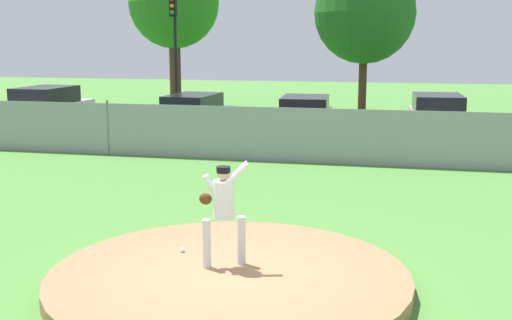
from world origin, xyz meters
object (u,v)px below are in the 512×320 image
(parked_car_burgundy, at_px, (305,118))
(parked_car_white, at_px, (46,110))
(parked_car_champagne, at_px, (437,120))
(parked_car_teal, at_px, (193,116))
(baseball, at_px, (183,250))
(pitcher_youth, at_px, (223,205))
(traffic_cone_orange, at_px, (103,119))
(traffic_light_near, at_px, (174,37))

(parked_car_burgundy, height_order, parked_car_white, parked_car_white)
(parked_car_burgundy, height_order, parked_car_champagne, parked_car_champagne)
(parked_car_champagne, bearing_deg, parked_car_burgundy, -179.49)
(parked_car_teal, bearing_deg, parked_car_champagne, 3.13)
(baseball, xyz_separation_m, parked_car_champagne, (4.57, 13.98, 0.55))
(pitcher_youth, distance_m, parked_car_white, 18.30)
(baseball, xyz_separation_m, traffic_cone_orange, (-8.96, 15.63, -0.01))
(parked_car_burgundy, distance_m, traffic_light_near, 8.12)
(parked_car_burgundy, xyz_separation_m, parked_car_teal, (-4.16, -0.44, 0.02))
(baseball, relative_size, traffic_light_near, 0.01)
(pitcher_youth, relative_size, traffic_light_near, 0.30)
(parked_car_burgundy, distance_m, traffic_cone_orange, 9.03)
(parked_car_white, bearing_deg, parked_car_champagne, 0.42)
(pitcher_youth, distance_m, traffic_light_near, 19.99)
(parked_car_white, bearing_deg, baseball, -52.78)
(pitcher_youth, height_order, traffic_cone_orange, pitcher_youth)
(parked_car_burgundy, bearing_deg, traffic_cone_orange, 169.23)
(parked_car_teal, xyz_separation_m, traffic_light_near, (-2.27, 4.46, 2.92))
(parked_car_burgundy, xyz_separation_m, parked_car_champagne, (4.67, 0.04, 0.07))
(parked_car_champagne, height_order, parked_car_teal, parked_car_champagne)
(baseball, relative_size, parked_car_teal, 0.02)
(baseball, bearing_deg, parked_car_burgundy, 90.42)
(parked_car_white, bearing_deg, pitcher_youth, -51.61)
(pitcher_youth, xyz_separation_m, parked_car_white, (-11.36, 14.34, -0.36))
(parked_car_burgundy, relative_size, traffic_cone_orange, 8.05)
(baseball, distance_m, parked_car_burgundy, 13.95)
(traffic_light_near, bearing_deg, parked_car_burgundy, -32.02)
(parked_car_teal, bearing_deg, traffic_light_near, 116.94)
(parked_car_white, bearing_deg, parked_car_teal, -3.39)
(parked_car_white, bearing_deg, traffic_light_near, 45.48)
(pitcher_youth, distance_m, parked_car_burgundy, 14.45)
(pitcher_youth, bearing_deg, parked_car_burgundy, 93.67)
(parked_car_burgundy, bearing_deg, parked_car_champagne, 0.51)
(traffic_light_near, bearing_deg, parked_car_champagne, -19.71)
(baseball, height_order, traffic_cone_orange, traffic_cone_orange)
(parked_car_burgundy, xyz_separation_m, traffic_cone_orange, (-8.86, 1.69, -0.49))
(pitcher_youth, height_order, baseball, pitcher_youth)
(pitcher_youth, relative_size, parked_car_teal, 0.35)
(parked_car_white, distance_m, traffic_light_near, 6.40)
(pitcher_youth, relative_size, traffic_cone_orange, 2.97)
(baseball, xyz_separation_m, parked_car_burgundy, (-0.10, 13.94, 0.48))
(parked_car_burgundy, bearing_deg, parked_car_teal, -173.93)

